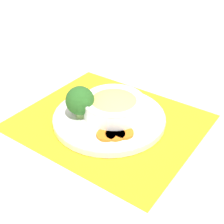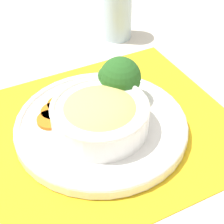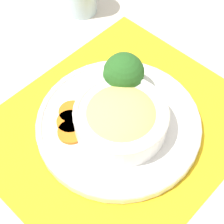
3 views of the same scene
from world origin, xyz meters
TOP-DOWN VIEW (x-y plane):
  - ground_plane at (0.00, 0.00)m, footprint 4.00×4.00m
  - placemat at (0.00, 0.00)m, footprint 0.47×0.40m
  - plate at (0.00, 0.00)m, footprint 0.29×0.29m
  - bowl at (-0.01, -0.01)m, footprint 0.16×0.16m
  - broccoli_floret at (0.06, 0.04)m, footprint 0.07×0.07m
  - carrot_slice_near at (-0.04, 0.07)m, footprint 0.05×0.05m
  - carrot_slice_middle at (-0.06, 0.06)m, footprint 0.05×0.05m
  - carrot_slice_far at (-0.07, 0.04)m, footprint 0.05×0.05m

SIDE VIEW (x-z plane):
  - ground_plane at x=0.00m, z-range 0.00..0.00m
  - placemat at x=0.00m, z-range 0.00..0.00m
  - plate at x=0.00m, z-range 0.00..0.03m
  - carrot_slice_near at x=-0.04m, z-range 0.02..0.03m
  - carrot_slice_middle at x=-0.06m, z-range 0.02..0.03m
  - carrot_slice_far at x=-0.07m, z-range 0.02..0.03m
  - bowl at x=-0.01m, z-range 0.02..0.08m
  - broccoli_floret at x=0.06m, z-range 0.02..0.11m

